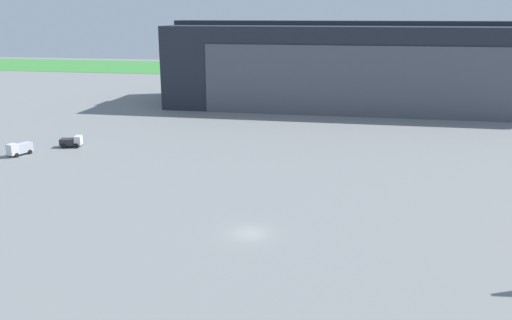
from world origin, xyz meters
TOP-DOWN VIEW (x-y plane):
  - ground_plane at (0.00, 0.00)m, footprint 440.00×440.00m
  - grass_field_strip at (0.00, 181.88)m, footprint 440.00×56.00m
  - maintenance_hangar at (13.14, 91.23)m, footprint 103.39×33.34m
  - baggage_tug at (-48.04, 26.80)m, footprint 3.14×4.80m
  - stair_truck at (-41.73, 34.00)m, footprint 4.38×3.23m

SIDE VIEW (x-z plane):
  - ground_plane at x=0.00m, z-range 0.00..0.00m
  - grass_field_strip at x=0.00m, z-range 0.00..0.08m
  - stair_truck at x=-41.73m, z-range 0.02..2.19m
  - baggage_tug at x=-48.04m, z-range 0.05..2.41m
  - maintenance_hangar at x=13.14m, z-range -0.46..22.47m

